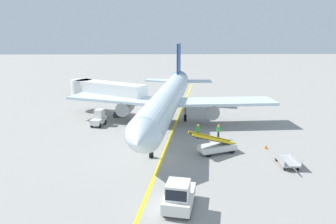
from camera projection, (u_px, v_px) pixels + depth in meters
name	position (u px, v px, depth m)	size (l,w,h in m)	color
ground_plane	(161.00, 158.00, 30.65)	(300.00, 300.00, 0.00)	gray
taxi_line_yellow	(169.00, 141.00, 35.51)	(0.30, 80.00, 0.01)	yellow
airliner	(168.00, 99.00, 41.56)	(28.24, 35.26, 10.10)	silver
jet_bridge	(103.00, 90.00, 46.73)	(12.14, 9.03, 4.85)	silver
pushback_tug	(179.00, 196.00, 21.70)	(2.64, 3.93, 2.20)	silver
baggage_tug_near_wing	(99.00, 119.00, 41.34)	(1.86, 2.65, 2.10)	silver
belt_loader_forward_hold	(216.00, 146.00, 31.82)	(5.13, 2.90, 2.59)	silver
baggage_cart_loaded	(287.00, 161.00, 28.93)	(1.60, 3.77, 0.94)	#A5A5A8
ground_crew_marshaller	(218.00, 131.00, 36.09)	(0.36, 0.24, 1.70)	#26262D
ground_crew_wing_walker	(198.00, 131.00, 36.19)	(0.36, 0.24, 1.70)	#26262D
safety_cone_nose_left	(160.00, 119.00, 43.77)	(0.36, 0.36, 0.44)	orange
safety_cone_nose_right	(266.00, 147.00, 33.21)	(0.36, 0.36, 0.44)	orange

